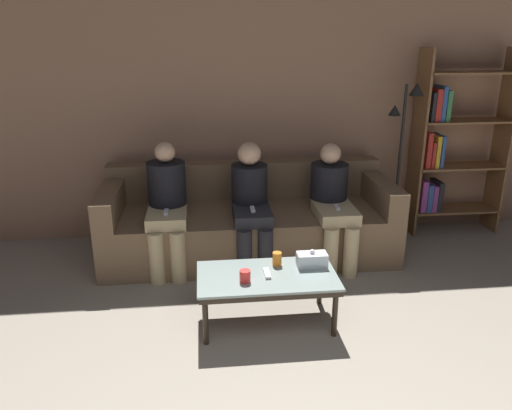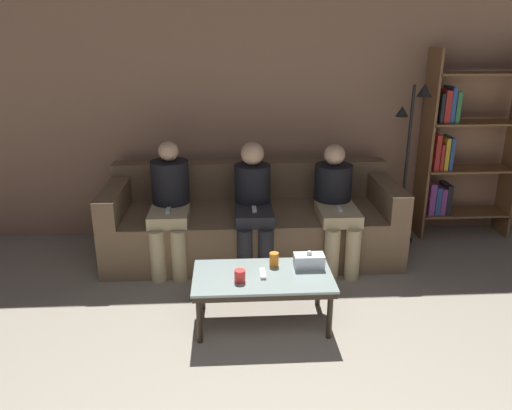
{
  "view_description": "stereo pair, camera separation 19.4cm",
  "coord_description": "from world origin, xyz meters",
  "px_view_note": "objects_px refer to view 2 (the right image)",
  "views": [
    {
      "loc": [
        -0.41,
        -1.16,
        2.03
      ],
      "look_at": [
        0.0,
        2.6,
        0.71
      ],
      "focal_mm": 35.0,
      "sensor_mm": 36.0,
      "label": 1
    },
    {
      "loc": [
        -0.22,
        -1.18,
        2.03
      ],
      "look_at": [
        0.0,
        2.6,
        0.71
      ],
      "focal_mm": 35.0,
      "sensor_mm": 36.0,
      "label": 2
    }
  ],
  "objects_px": {
    "game_remote": "(263,274)",
    "bookshelf": "(457,151)",
    "coffee_table": "(263,280)",
    "cup_near_right": "(274,259)",
    "cup_near_left": "(240,276)",
    "couch": "(252,223)",
    "seated_person_left_end": "(170,201)",
    "tissue_box": "(309,261)",
    "seated_person_mid_left": "(253,201)",
    "standing_lamp": "(410,148)",
    "seated_person_mid_right": "(335,201)"
  },
  "relations": [
    {
      "from": "tissue_box",
      "to": "bookshelf",
      "type": "bearing_deg",
      "value": 40.73
    },
    {
      "from": "couch",
      "to": "tissue_box",
      "type": "distance_m",
      "value": 1.2
    },
    {
      "from": "cup_near_right",
      "to": "tissue_box",
      "type": "bearing_deg",
      "value": -9.16
    },
    {
      "from": "game_remote",
      "to": "seated_person_left_end",
      "type": "xyz_separation_m",
      "value": [
        -0.75,
        1.03,
        0.21
      ]
    },
    {
      "from": "seated_person_left_end",
      "to": "seated_person_mid_right",
      "type": "distance_m",
      "value": 1.48
    },
    {
      "from": "standing_lamp",
      "to": "seated_person_mid_right",
      "type": "relative_size",
      "value": 1.46
    },
    {
      "from": "cup_near_right",
      "to": "couch",
      "type": "bearing_deg",
      "value": 95.61
    },
    {
      "from": "coffee_table",
      "to": "seated_person_left_end",
      "type": "bearing_deg",
      "value": 126.15
    },
    {
      "from": "cup_near_right",
      "to": "seated_person_left_end",
      "type": "bearing_deg",
      "value": 133.8
    },
    {
      "from": "couch",
      "to": "coffee_table",
      "type": "distance_m",
      "value": 1.24
    },
    {
      "from": "standing_lamp",
      "to": "seated_person_mid_left",
      "type": "distance_m",
      "value": 1.63
    },
    {
      "from": "game_remote",
      "to": "seated_person_left_end",
      "type": "distance_m",
      "value": 1.29
    },
    {
      "from": "cup_near_left",
      "to": "bookshelf",
      "type": "bearing_deg",
      "value": 36.87
    },
    {
      "from": "bookshelf",
      "to": "seated_person_left_end",
      "type": "xyz_separation_m",
      "value": [
        -2.82,
        -0.56,
        -0.29
      ]
    },
    {
      "from": "coffee_table",
      "to": "game_remote",
      "type": "xyz_separation_m",
      "value": [
        0.0,
        0.0,
        0.05
      ]
    },
    {
      "from": "tissue_box",
      "to": "seated_person_mid_left",
      "type": "xyz_separation_m",
      "value": [
        -0.36,
        0.91,
        0.16
      ]
    },
    {
      "from": "standing_lamp",
      "to": "seated_person_mid_right",
      "type": "xyz_separation_m",
      "value": [
        -0.8,
        -0.44,
        -0.37
      ]
    },
    {
      "from": "cup_near_left",
      "to": "game_remote",
      "type": "relative_size",
      "value": 0.58
    },
    {
      "from": "coffee_table",
      "to": "cup_near_right",
      "type": "relative_size",
      "value": 9.87
    },
    {
      "from": "couch",
      "to": "game_remote",
      "type": "relative_size",
      "value": 17.83
    },
    {
      "from": "tissue_box",
      "to": "standing_lamp",
      "type": "distance_m",
      "value": 1.85
    },
    {
      "from": "seated_person_mid_left",
      "to": "seated_person_mid_right",
      "type": "distance_m",
      "value": 0.74
    },
    {
      "from": "cup_near_right",
      "to": "bookshelf",
      "type": "relative_size",
      "value": 0.05
    },
    {
      "from": "couch",
      "to": "cup_near_left",
      "type": "xyz_separation_m",
      "value": [
        -0.15,
        -1.33,
        0.13
      ]
    },
    {
      "from": "seated_person_mid_left",
      "to": "game_remote",
      "type": "bearing_deg",
      "value": -89.24
    },
    {
      "from": "coffee_table",
      "to": "standing_lamp",
      "type": "distance_m",
      "value": 2.19
    },
    {
      "from": "cup_near_right",
      "to": "seated_person_mid_right",
      "type": "bearing_deg",
      "value": 53.67
    },
    {
      "from": "seated_person_mid_left",
      "to": "cup_near_right",
      "type": "bearing_deg",
      "value": -82.97
    },
    {
      "from": "cup_near_right",
      "to": "standing_lamp",
      "type": "height_order",
      "value": "standing_lamp"
    },
    {
      "from": "coffee_table",
      "to": "standing_lamp",
      "type": "bearing_deg",
      "value": 43.49
    },
    {
      "from": "game_remote",
      "to": "standing_lamp",
      "type": "bearing_deg",
      "value": 43.49
    },
    {
      "from": "couch",
      "to": "seated_person_left_end",
      "type": "relative_size",
      "value": 2.39
    },
    {
      "from": "bookshelf",
      "to": "standing_lamp",
      "type": "bearing_deg",
      "value": -165.39
    },
    {
      "from": "couch",
      "to": "seated_person_mid_right",
      "type": "relative_size",
      "value": 2.49
    },
    {
      "from": "couch",
      "to": "bookshelf",
      "type": "xyz_separation_m",
      "value": [
        2.08,
        0.34,
        0.59
      ]
    },
    {
      "from": "coffee_table",
      "to": "cup_near_left",
      "type": "relative_size",
      "value": 11.45
    },
    {
      "from": "coffee_table",
      "to": "game_remote",
      "type": "height_order",
      "value": "game_remote"
    },
    {
      "from": "couch",
      "to": "coffee_table",
      "type": "height_order",
      "value": "couch"
    },
    {
      "from": "standing_lamp",
      "to": "seated_person_mid_left",
      "type": "height_order",
      "value": "standing_lamp"
    },
    {
      "from": "seated_person_left_end",
      "to": "seated_person_mid_left",
      "type": "bearing_deg",
      "value": -0.87
    },
    {
      "from": "cup_near_left",
      "to": "tissue_box",
      "type": "bearing_deg",
      "value": 20.75
    },
    {
      "from": "cup_near_right",
      "to": "seated_person_left_end",
      "type": "distance_m",
      "value": 1.23
    },
    {
      "from": "coffee_table",
      "to": "cup_near_right",
      "type": "height_order",
      "value": "cup_near_right"
    },
    {
      "from": "cup_near_right",
      "to": "seated_person_mid_left",
      "type": "xyz_separation_m",
      "value": [
        -0.11,
        0.87,
        0.16
      ]
    },
    {
      "from": "cup_near_left",
      "to": "standing_lamp",
      "type": "height_order",
      "value": "standing_lamp"
    },
    {
      "from": "couch",
      "to": "seated_person_left_end",
      "type": "bearing_deg",
      "value": -163.99
    },
    {
      "from": "cup_near_right",
      "to": "bookshelf",
      "type": "xyz_separation_m",
      "value": [
        1.97,
        1.44,
        0.46
      ]
    },
    {
      "from": "bookshelf",
      "to": "seated_person_mid_right",
      "type": "xyz_separation_m",
      "value": [
        -1.34,
        -0.58,
        -0.31
      ]
    },
    {
      "from": "game_remote",
      "to": "bookshelf",
      "type": "xyz_separation_m",
      "value": [
        2.06,
        1.58,
        0.5
      ]
    },
    {
      "from": "coffee_table",
      "to": "standing_lamp",
      "type": "xyz_separation_m",
      "value": [
        1.52,
        1.44,
        0.62
      ]
    }
  ]
}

